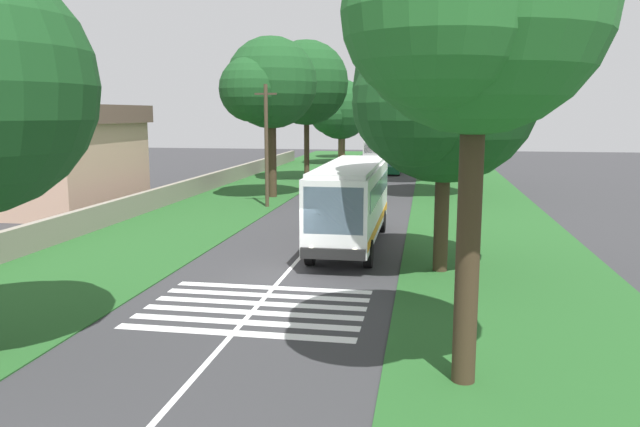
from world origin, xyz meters
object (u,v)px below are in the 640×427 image
object	(u,v)px
roadside_tree_left_0	(342,115)
trailing_car_0	(338,182)
roadside_tree_left_2	(305,85)
roadside_tree_right_0	(443,95)
roadside_tree_right_1	(429,91)
roadside_building	(66,157)
roadside_tree_left_4	(339,111)
roadside_tree_right_3	(440,94)
trailing_car_2	(392,167)
trailing_minibus_0	(373,148)
utility_pole	(266,144)
trailing_car_1	(349,172)
trailing_car_3	(399,160)
coach_bus	(351,199)
roadside_tree_left_3	(268,85)
roadside_tree_right_2	(470,9)
roadside_tree_right_4	(427,94)

from	to	relation	value
roadside_tree_left_0	trailing_car_0	bearing A→B (deg)	-172.68
roadside_tree_left_2	roadside_tree_right_0	world-z (taller)	roadside_tree_left_2
roadside_tree_right_1	roadside_building	xyz separation A→B (m)	(-19.81, 21.94, -4.52)
roadside_tree_left_4	roadside_tree_right_3	distance (m)	50.55
trailing_car_2	trailing_minibus_0	xyz separation A→B (m)	(17.54, 3.30, 0.88)
roadside_tree_left_2	roadside_building	distance (m)	22.95
roadside_tree_left_2	utility_pole	xyz separation A→B (m)	(-16.21, -0.67, -4.35)
trailing_car_0	trailing_car_1	bearing A→B (deg)	1.94
roadside_tree_left_2	trailing_car_3	bearing A→B (deg)	-24.91
coach_bus	roadside_tree_left_4	distance (m)	46.00
trailing_car_2	trailing_car_0	bearing A→B (deg)	166.68
roadside_tree_right_1	roadside_tree_left_3	bearing A→B (deg)	137.60
trailing_car_1	roadside_tree_left_3	bearing A→B (deg)	162.90
roadside_tree_right_2	roadside_building	bearing A→B (deg)	46.48
trailing_minibus_0	roadside_tree_left_3	distance (m)	36.86
trailing_car_3	roadside_tree_right_3	world-z (taller)	roadside_tree_right_3
trailing_minibus_0	roadside_tree_left_4	distance (m)	8.32
roadside_tree_left_3	trailing_car_1	bearing A→B (deg)	-17.10
trailing_car_1	roadside_building	xyz separation A→B (m)	(-20.78, 14.91, 2.63)
roadside_tree_left_4	utility_pole	xyz separation A→B (m)	(-34.69, -0.29, -2.14)
trailing_minibus_0	roadside_tree_right_0	distance (m)	34.84
utility_pole	roadside_tree_left_4	bearing A→B (deg)	0.49
roadside_tree_left_3	roadside_tree_right_2	world-z (taller)	roadside_tree_left_3
roadside_tree_left_4	roadside_building	size ratio (longest dim) A/B	0.93
roadside_tree_left_3	roadside_tree_right_3	xyz separation A→B (m)	(-19.25, -11.42, -1.23)
trailing_car_1	trailing_car_3	bearing A→B (deg)	-14.69
roadside_tree_left_3	roadside_tree_right_3	distance (m)	22.42
coach_bus	roadside_tree_left_0	xyz separation A→B (m)	(55.28, 7.97, 3.52)
trailing_car_1	coach_bus	bearing A→B (deg)	-172.56
roadside_tree_left_0	roadside_tree_right_3	world-z (taller)	roadside_tree_right_3
utility_pole	roadside_tree_left_0	bearing A→B (deg)	1.63
trailing_car_0	roadside_tree_right_2	size ratio (longest dim) A/B	0.40
roadside_tree_right_0	roadside_tree_right_4	distance (m)	36.62
trailing_car_0	roadside_tree_left_0	world-z (taller)	roadside_tree_left_0
trailing_car_1	roadside_tree_left_2	distance (m)	8.66
roadside_tree_right_3	utility_pole	xyz separation A→B (m)	(14.71, 10.41, -2.59)
roadside_tree_left_4	roadside_tree_right_0	size ratio (longest dim) A/B	0.91
roadside_tree_left_0	roadside_tree_right_3	xyz separation A→B (m)	(-59.39, -11.67, 0.95)
coach_bus	roadside_tree_right_4	distance (m)	54.72
roadside_tree_left_2	trailing_car_0	bearing A→B (deg)	-150.67
utility_pole	roadside_tree_right_4	bearing A→B (deg)	-12.56
trailing_car_0	roadside_tree_left_0	distance (m)	36.16
trailing_car_1	trailing_car_3	xyz separation A→B (m)	(14.92, -3.91, 0.00)
trailing_minibus_0	roadside_tree_left_0	size ratio (longest dim) A/B	0.70
roadside_tree_left_3	roadside_tree_right_1	world-z (taller)	roadside_tree_right_1
coach_bus	utility_pole	size ratio (longest dim) A/B	1.45
roadside_tree_right_0	trailing_car_0	bearing A→B (deg)	75.02
roadside_tree_left_2	utility_pole	world-z (taller)	roadside_tree_left_2
trailing_car_1	roadside_tree_left_0	size ratio (longest dim) A/B	0.50
trailing_car_0	roadside_tree_right_4	world-z (taller)	roadside_tree_right_4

